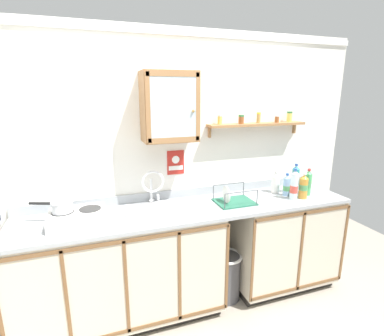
# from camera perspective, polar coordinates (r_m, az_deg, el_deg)

# --- Properties ---
(floor) EXTENTS (5.96, 5.96, 0.00)m
(floor) POSITION_cam_1_polar(r_m,az_deg,el_deg) (2.86, 2.59, -28.23)
(floor) COLOR #9E9384
(floor) RESTS_ON ground
(back_wall) EXTENTS (3.56, 0.07, 2.47)m
(back_wall) POSITION_cam_1_polar(r_m,az_deg,el_deg) (2.80, -1.99, 0.04)
(back_wall) COLOR silver
(back_wall) RESTS_ON ground
(lower_cabinet_run) EXTENTS (1.69, 0.59, 0.94)m
(lower_cabinet_run) POSITION_cam_1_polar(r_m,az_deg,el_deg) (2.72, -13.16, -18.62)
(lower_cabinet_run) COLOR black
(lower_cabinet_run) RESTS_ON ground
(lower_cabinet_run_right) EXTENTS (1.03, 0.59, 0.94)m
(lower_cabinet_run_right) POSITION_cam_1_polar(r_m,az_deg,el_deg) (3.23, 16.74, -13.26)
(lower_cabinet_run_right) COLOR black
(lower_cabinet_run_right) RESTS_ON ground
(countertop) EXTENTS (2.92, 0.61, 0.03)m
(countertop) POSITION_cam_1_polar(r_m,az_deg,el_deg) (2.61, 0.11, -7.81)
(countertop) COLOR #9EA3A8
(countertop) RESTS_ON lower_cabinet_run
(backsplash) EXTENTS (2.92, 0.02, 0.08)m
(backsplash) POSITION_cam_1_polar(r_m,az_deg,el_deg) (2.84, -1.74, -4.77)
(backsplash) COLOR #9EA3A8
(backsplash) RESTS_ON countertop
(sink) EXTENTS (0.58, 0.42, 0.45)m
(sink) POSITION_cam_1_polar(r_m,az_deg,el_deg) (2.57, -6.28, -8.24)
(sink) COLOR silver
(sink) RESTS_ON countertop
(hot_plate_stove) EXTENTS (0.41, 0.33, 0.09)m
(hot_plate_stove) POSITION_cam_1_polar(r_m,az_deg,el_deg) (2.46, -21.12, -8.74)
(hot_plate_stove) COLOR silver
(hot_plate_stove) RESTS_ON countertop
(saucepan) EXTENTS (0.31, 0.17, 0.08)m
(saucepan) POSITION_cam_1_polar(r_m,az_deg,el_deg) (2.46, -23.73, -6.70)
(saucepan) COLOR silver
(saucepan) RESTS_ON hot_plate_stove
(bottle_detergent_teal_0) EXTENTS (0.07, 0.07, 0.30)m
(bottle_detergent_teal_0) POSITION_cam_1_polar(r_m,az_deg,el_deg) (3.09, 19.12, -2.23)
(bottle_detergent_teal_0) COLOR teal
(bottle_detergent_teal_0) RESTS_ON countertop
(bottle_water_blue_1) EXTENTS (0.07, 0.07, 0.22)m
(bottle_water_blue_1) POSITION_cam_1_polar(r_m,az_deg,el_deg) (3.00, 17.63, -3.27)
(bottle_water_blue_1) COLOR #8CB7E0
(bottle_water_blue_1) RESTS_ON countertop
(bottle_juice_amber_2) EXTENTS (0.08, 0.08, 0.25)m
(bottle_juice_amber_2) POSITION_cam_1_polar(r_m,az_deg,el_deg) (2.98, 20.53, -3.33)
(bottle_juice_amber_2) COLOR gold
(bottle_juice_amber_2) RESTS_ON countertop
(bottle_water_clear_3) EXTENTS (0.07, 0.07, 0.30)m
(bottle_water_clear_3) POSITION_cam_1_polar(r_m,az_deg,el_deg) (2.91, 18.95, -3.23)
(bottle_water_clear_3) COLOR silver
(bottle_water_clear_3) RESTS_ON countertop
(bottle_soda_green_4) EXTENTS (0.07, 0.07, 0.26)m
(bottle_soda_green_4) POSITION_cam_1_polar(r_m,az_deg,el_deg) (3.08, 21.29, -2.67)
(bottle_soda_green_4) COLOR #4CB266
(bottle_soda_green_4) RESTS_ON countertop
(bottle_opaque_white_5) EXTENTS (0.08, 0.08, 0.22)m
(bottle_opaque_white_5) POSITION_cam_1_polar(r_m,az_deg,el_deg) (3.06, 15.69, -2.79)
(bottle_opaque_white_5) COLOR white
(bottle_opaque_white_5) RESTS_ON countertop
(dish_rack) EXTENTS (0.34, 0.27, 0.16)m
(dish_rack) POSITION_cam_1_polar(r_m,az_deg,el_deg) (2.72, 7.92, -6.15)
(dish_rack) COLOR #26664C
(dish_rack) RESTS_ON countertop
(wall_cabinet) EXTENTS (0.45, 0.29, 0.57)m
(wall_cabinet) POSITION_cam_1_polar(r_m,az_deg,el_deg) (2.53, -4.34, 11.57)
(wall_cabinet) COLOR #996B42
(spice_shelf) EXTENTS (1.00, 0.14, 0.23)m
(spice_shelf) POSITION_cam_1_polar(r_m,az_deg,el_deg) (2.95, 12.44, 8.35)
(spice_shelf) COLOR #996B42
(warning_sign) EXTENTS (0.16, 0.01, 0.22)m
(warning_sign) POSITION_cam_1_polar(r_m,az_deg,el_deg) (2.74, -3.15, 1.02)
(warning_sign) COLOR #B2261E
(trash_bin) EXTENTS (0.30, 0.30, 0.46)m
(trash_bin) POSITION_cam_1_polar(r_m,az_deg,el_deg) (3.03, 6.55, -19.74)
(trash_bin) COLOR #4C4C51
(trash_bin) RESTS_ON ground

